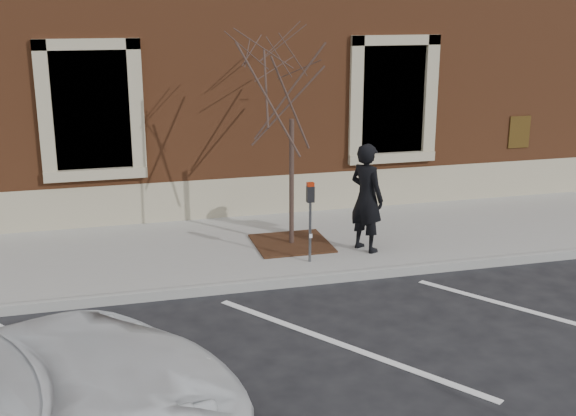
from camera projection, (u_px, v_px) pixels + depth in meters
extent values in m
plane|color=#28282B|center=(298.00, 284.00, 11.48)|extent=(120.00, 120.00, 0.00)
cube|color=gray|center=(272.00, 246.00, 13.09)|extent=(40.00, 3.50, 0.15)
cube|color=#9E9E99|center=(298.00, 281.00, 11.41)|extent=(40.00, 0.12, 0.15)
cube|color=brown|center=(213.00, 16.00, 17.59)|extent=(40.00, 8.50, 8.00)
cube|color=tan|center=(251.00, 196.00, 14.61)|extent=(40.00, 0.06, 0.80)
cube|color=black|center=(91.00, 109.00, 13.48)|extent=(1.40, 0.30, 2.20)
cube|color=tan|center=(96.00, 174.00, 13.65)|extent=(1.90, 0.20, 0.20)
cube|color=black|center=(390.00, 99.00, 14.96)|extent=(1.40, 0.30, 2.20)
cube|color=tan|center=(391.00, 157.00, 15.13)|extent=(1.90, 0.20, 0.20)
imported|color=black|center=(367.00, 198.00, 12.38)|extent=(0.72, 0.82, 1.89)
cylinder|color=#595B60|center=(310.00, 232.00, 11.92)|extent=(0.05, 0.05, 1.03)
cube|color=black|center=(310.00, 194.00, 11.74)|extent=(0.12, 0.09, 0.27)
cube|color=#AB250B|center=(310.00, 184.00, 11.70)|extent=(0.11, 0.09, 0.06)
cube|color=white|center=(311.00, 236.00, 11.89)|extent=(0.05, 0.00, 0.07)
cube|color=#482917|center=(291.00, 243.00, 12.93)|extent=(1.31, 1.31, 0.03)
cylinder|color=#422E28|center=(292.00, 183.00, 12.62)|extent=(0.08, 0.08, 2.26)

